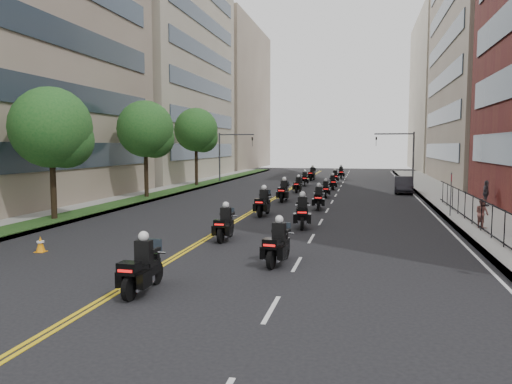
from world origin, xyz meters
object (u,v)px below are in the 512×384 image
motorcycle_12 (312,174)px  motorcycle_13 (341,173)px  motorcycle_8 (298,185)px  motorcycle_7 (326,190)px  pedestrian_b (482,213)px  motorcycle_5 (319,199)px  motorcycle_10 (305,179)px  parked_sedan (404,185)px  motorcycle_9 (333,183)px  motorcycle_2 (225,225)px  motorcycle_4 (263,204)px  motorcycle_11 (335,177)px  pedestrian_c (486,193)px  motorcycle_3 (302,214)px  motorcycle_1 (278,245)px  motorcycle_0 (142,269)px  traffic_cone (40,244)px  motorcycle_6 (284,192)px

motorcycle_12 → motorcycle_13: bearing=55.4°
motorcycle_8 → motorcycle_7: bearing=-50.8°
motorcycle_8 → motorcycle_12: size_ratio=0.87×
motorcycle_13 → pedestrian_b: 38.35m
motorcycle_5 → motorcycle_10: 19.26m
parked_sedan → motorcycle_9: bearing=164.1°
motorcycle_2 → motorcycle_10: bearing=89.7°
motorcycle_4 → motorcycle_11: motorcycle_4 is taller
motorcycle_2 → parked_sedan: bearing=68.6°
motorcycle_2 → motorcycle_13: size_ratio=0.97×
pedestrian_c → motorcycle_3: bearing=162.7°
motorcycle_9 → pedestrian_b: (8.59, -21.62, 0.26)m
motorcycle_5 → motorcycle_8: motorcycle_5 is taller
motorcycle_13 → motorcycle_1: bearing=-94.7°
motorcycle_4 → pedestrian_c: pedestrian_c is taller
motorcycle_10 → pedestrian_b: bearing=-72.1°
motorcycle_4 → motorcycle_13: motorcycle_4 is taller
motorcycle_4 → motorcycle_9: 18.91m
motorcycle_13 → motorcycle_3: bearing=-94.8°
motorcycle_3 → motorcycle_8: (-2.68, 19.03, -0.11)m
motorcycle_1 → pedestrian_b: size_ratio=1.61×
motorcycle_8 → pedestrian_c: 16.17m
motorcycle_0 → motorcycle_2: (0.16, 8.17, -0.02)m
motorcycle_0 → traffic_cone: size_ratio=3.77×
motorcycle_4 → motorcycle_7: motorcycle_4 is taller
traffic_cone → motorcycle_5: bearing=58.2°
motorcycle_2 → motorcycle_3: bearing=53.7°
motorcycle_4 → motorcycle_9: motorcycle_4 is taller
motorcycle_3 → pedestrian_b: size_ratio=1.72×
motorcycle_5 → traffic_cone: (-9.60, -15.51, -0.38)m
motorcycle_12 → motorcycle_3: bearing=-78.2°
motorcycle_0 → motorcycle_7: (3.17, 27.35, -0.09)m
motorcycle_3 → parked_sedan: 21.37m
motorcycle_0 → motorcycle_5: (3.28, 19.77, -0.01)m
motorcycle_4 → motorcycle_2: bearing=-87.7°
motorcycle_11 → motorcycle_2: bearing=-100.7°
motorcycle_0 → motorcycle_4: (0.30, 16.11, 0.03)m
motorcycle_4 → motorcycle_12: size_ratio=1.00×
motorcycle_11 → motorcycle_4: bearing=-101.8°
traffic_cone → motorcycle_9: bearing=72.5°
motorcycle_6 → pedestrian_b: motorcycle_6 is taller
motorcycle_1 → motorcycle_9: motorcycle_1 is taller
motorcycle_4 → motorcycle_12: (-0.19, 30.76, -0.00)m
motorcycle_8 → motorcycle_11: bearing=81.6°
traffic_cone → motorcycle_12: bearing=81.4°
motorcycle_7 → motorcycle_12: 19.75m
motorcycle_0 → motorcycle_8: size_ratio=1.11×
pedestrian_b → motorcycle_3: bearing=70.3°
motorcycle_10 → pedestrian_c: size_ratio=1.33×
motorcycle_5 → motorcycle_7: bearing=87.8°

